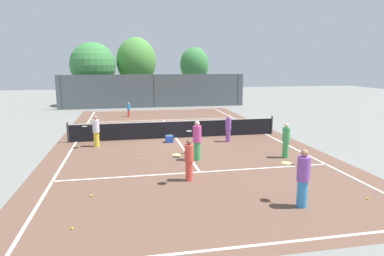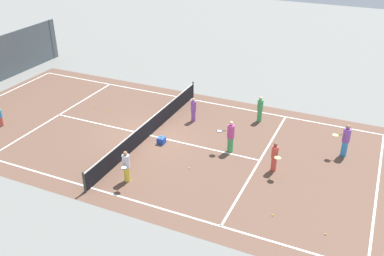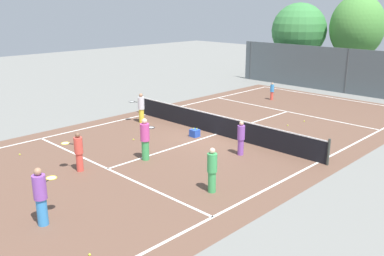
{
  "view_description": "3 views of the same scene",
  "coord_description": "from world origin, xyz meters",
  "px_view_note": "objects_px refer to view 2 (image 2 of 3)",
  "views": [
    {
      "loc": [
        -2.79,
        -18.87,
        4.22
      ],
      "look_at": [
        0.64,
        -1.59,
        0.85
      ],
      "focal_mm": 31.66,
      "sensor_mm": 36.0,
      "label": 1
    },
    {
      "loc": [
        -18.28,
        -10.92,
        11.63
      ],
      "look_at": [
        -0.61,
        -2.89,
        1.4
      ],
      "focal_mm": 40.18,
      "sensor_mm": 36.0,
      "label": 2
    },
    {
      "loc": [
        13.0,
        -14.9,
        6.15
      ],
      "look_at": [
        1.2,
        -2.93,
        1.19
      ],
      "focal_mm": 39.18,
      "sensor_mm": 36.0,
      "label": 3
    }
  ],
  "objects_px": {
    "tennis_ball_3": "(272,215)",
    "tennis_ball_4": "(95,106)",
    "player_3": "(193,109)",
    "tennis_ball_0": "(325,234)",
    "tennis_ball_2": "(347,135)",
    "player_1": "(260,109)",
    "player_0": "(0,116)",
    "tennis_ball_5": "(111,111)",
    "player_5": "(126,166)",
    "player_2": "(275,156)",
    "tennis_ball_1": "(189,168)",
    "ball_crate": "(161,140)",
    "player_6": "(346,140)",
    "player_4": "(230,136)"
  },
  "relations": [
    {
      "from": "player_6",
      "to": "ball_crate",
      "type": "xyz_separation_m",
      "value": [
        -2.78,
        9.16,
        -0.73
      ]
    },
    {
      "from": "ball_crate",
      "to": "tennis_ball_2",
      "type": "distance_m",
      "value": 10.43
    },
    {
      "from": "player_3",
      "to": "tennis_ball_3",
      "type": "xyz_separation_m",
      "value": [
        -6.66,
        -6.64,
        -0.73
      ]
    },
    {
      "from": "tennis_ball_1",
      "to": "tennis_ball_4",
      "type": "xyz_separation_m",
      "value": [
        4.07,
        8.56,
        0.0
      ]
    },
    {
      "from": "player_3",
      "to": "tennis_ball_4",
      "type": "distance_m",
      "value": 6.68
    },
    {
      "from": "tennis_ball_2",
      "to": "tennis_ball_5",
      "type": "relative_size",
      "value": 1.0
    },
    {
      "from": "player_0",
      "to": "tennis_ball_5",
      "type": "relative_size",
      "value": 17.71
    },
    {
      "from": "ball_crate",
      "to": "tennis_ball_2",
      "type": "relative_size",
      "value": 6.45
    },
    {
      "from": "tennis_ball_1",
      "to": "ball_crate",
      "type": "bearing_deg",
      "value": 55.63
    },
    {
      "from": "tennis_ball_2",
      "to": "tennis_ball_4",
      "type": "relative_size",
      "value": 1.0
    },
    {
      "from": "player_2",
      "to": "ball_crate",
      "type": "relative_size",
      "value": 3.62
    },
    {
      "from": "player_6",
      "to": "player_1",
      "type": "bearing_deg",
      "value": 68.47
    },
    {
      "from": "tennis_ball_2",
      "to": "player_1",
      "type": "bearing_deg",
      "value": 93.7
    },
    {
      "from": "player_5",
      "to": "tennis_ball_5",
      "type": "distance_m",
      "value": 7.87
    },
    {
      "from": "ball_crate",
      "to": "tennis_ball_4",
      "type": "distance_m",
      "value": 6.58
    },
    {
      "from": "player_1",
      "to": "player_4",
      "type": "relative_size",
      "value": 0.9
    },
    {
      "from": "player_4",
      "to": "ball_crate",
      "type": "relative_size",
      "value": 4.14
    },
    {
      "from": "player_1",
      "to": "player_6",
      "type": "distance_m",
      "value": 5.47
    },
    {
      "from": "player_1",
      "to": "tennis_ball_2",
      "type": "xyz_separation_m",
      "value": [
        0.32,
        -5.02,
        -0.78
      ]
    },
    {
      "from": "player_3",
      "to": "tennis_ball_5",
      "type": "bearing_deg",
      "value": 100.52
    },
    {
      "from": "player_1",
      "to": "tennis_ball_2",
      "type": "bearing_deg",
      "value": -86.3
    },
    {
      "from": "player_0",
      "to": "player_2",
      "type": "height_order",
      "value": "player_2"
    },
    {
      "from": "player_0",
      "to": "tennis_ball_1",
      "type": "height_order",
      "value": "player_0"
    },
    {
      "from": "player_5",
      "to": "ball_crate",
      "type": "distance_m",
      "value": 3.88
    },
    {
      "from": "player_2",
      "to": "tennis_ball_1",
      "type": "distance_m",
      "value": 4.18
    },
    {
      "from": "tennis_ball_0",
      "to": "tennis_ball_1",
      "type": "bearing_deg",
      "value": 73.16
    },
    {
      "from": "player_4",
      "to": "ball_crate",
      "type": "height_order",
      "value": "player_4"
    },
    {
      "from": "player_3",
      "to": "tennis_ball_3",
      "type": "height_order",
      "value": "player_3"
    },
    {
      "from": "player_3",
      "to": "ball_crate",
      "type": "bearing_deg",
      "value": 171.57
    },
    {
      "from": "player_6",
      "to": "tennis_ball_3",
      "type": "height_order",
      "value": "player_6"
    },
    {
      "from": "player_2",
      "to": "tennis_ball_5",
      "type": "height_order",
      "value": "player_2"
    },
    {
      "from": "tennis_ball_2",
      "to": "tennis_ball_0",
      "type": "bearing_deg",
      "value": -178.51
    },
    {
      "from": "player_5",
      "to": "tennis_ball_0",
      "type": "distance_m",
      "value": 9.13
    },
    {
      "from": "player_3",
      "to": "tennis_ball_1",
      "type": "bearing_deg",
      "value": -157.94
    },
    {
      "from": "player_3",
      "to": "tennis_ball_0",
      "type": "xyz_separation_m",
      "value": [
        -6.93,
        -8.85,
        -0.73
      ]
    },
    {
      "from": "player_6",
      "to": "tennis_ball_3",
      "type": "relative_size",
      "value": 26.86
    },
    {
      "from": "player_2",
      "to": "tennis_ball_1",
      "type": "bearing_deg",
      "value": 112.41
    },
    {
      "from": "tennis_ball_2",
      "to": "tennis_ball_3",
      "type": "height_order",
      "value": "same"
    },
    {
      "from": "player_3",
      "to": "player_5",
      "type": "distance_m",
      "value": 7.01
    },
    {
      "from": "player_2",
      "to": "player_5",
      "type": "distance_m",
      "value": 7.07
    },
    {
      "from": "ball_crate",
      "to": "tennis_ball_4",
      "type": "bearing_deg",
      "value": 68.57
    },
    {
      "from": "player_4",
      "to": "player_2",
      "type": "bearing_deg",
      "value": -108.38
    },
    {
      "from": "ball_crate",
      "to": "tennis_ball_4",
      "type": "relative_size",
      "value": 6.45
    },
    {
      "from": "tennis_ball_1",
      "to": "tennis_ball_3",
      "type": "relative_size",
      "value": 1.0
    },
    {
      "from": "tennis_ball_2",
      "to": "tennis_ball_3",
      "type": "distance_m",
      "value": 8.81
    },
    {
      "from": "ball_crate",
      "to": "player_6",
      "type": "bearing_deg",
      "value": -73.14
    },
    {
      "from": "player_2",
      "to": "tennis_ball_4",
      "type": "distance_m",
      "value": 12.64
    },
    {
      "from": "tennis_ball_3",
      "to": "tennis_ball_4",
      "type": "relative_size",
      "value": 1.0
    },
    {
      "from": "player_2",
      "to": "player_1",
      "type": "bearing_deg",
      "value": 23.91
    },
    {
      "from": "player_0",
      "to": "player_4",
      "type": "xyz_separation_m",
      "value": [
        2.78,
        -13.18,
        0.31
      ]
    }
  ]
}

